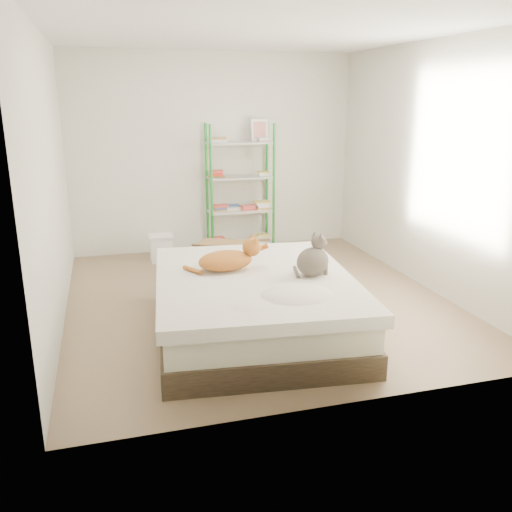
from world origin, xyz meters
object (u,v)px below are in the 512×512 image
object	(u,v)px
grey_cat	(313,255)
shelf_unit	(241,192)
bed	(254,305)
white_bin	(161,248)
cardboard_box	(223,259)
orange_cat	(225,258)

from	to	relation	value
grey_cat	shelf_unit	bearing A→B (deg)	-19.74
bed	grey_cat	xyz separation A→B (m)	(0.49, -0.13, 0.45)
bed	white_bin	world-z (taller)	bed
cardboard_box	grey_cat	bearing A→B (deg)	-49.97
bed	shelf_unit	size ratio (longest dim) A/B	1.29
orange_cat	grey_cat	world-z (taller)	grey_cat
grey_cat	white_bin	xyz separation A→B (m)	(-1.04, 2.57, -0.54)
shelf_unit	cardboard_box	size ratio (longest dim) A/B	2.42
cardboard_box	bed	bearing A→B (deg)	-65.56
orange_cat	shelf_unit	world-z (taller)	shelf_unit
grey_cat	white_bin	bearing A→B (deg)	3.72
bed	white_bin	size ratio (longest dim) A/B	6.59
bed	white_bin	xyz separation A→B (m)	(-0.56, 2.44, -0.09)
bed	white_bin	bearing A→B (deg)	108.77
orange_cat	white_bin	bearing A→B (deg)	95.94
orange_cat	white_bin	xyz separation A→B (m)	(-0.35, 2.23, -0.48)
bed	shelf_unit	distance (m)	2.79
bed	shelf_unit	world-z (taller)	shelf_unit
white_bin	shelf_unit	bearing A→B (deg)	12.34
orange_cat	shelf_unit	xyz separation A→B (m)	(0.76, 2.47, 0.16)
orange_cat	white_bin	distance (m)	2.31
grey_cat	shelf_unit	xyz separation A→B (m)	(0.07, 2.81, 0.09)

